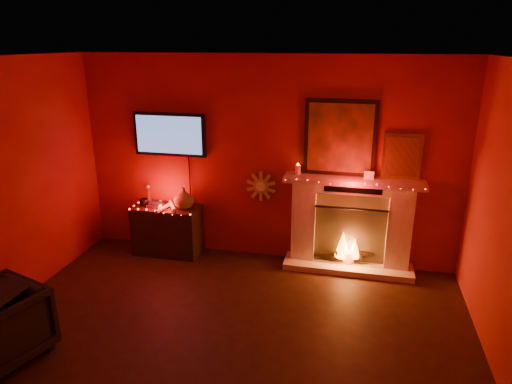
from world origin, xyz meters
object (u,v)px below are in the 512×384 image
console_table (168,227)px  sunburst_clock (261,186)px  tv (170,135)px  fireplace (350,215)px

console_table → sunburst_clock: bearing=9.9°
sunburst_clock → console_table: size_ratio=0.41×
tv → sunburst_clock: (1.25, 0.03, -0.65)m
tv → sunburst_clock: tv is taller
fireplace → sunburst_clock: fireplace is taller
fireplace → console_table: bearing=-177.0°
tv → console_table: tv is taller
tv → console_table: size_ratio=1.27×
fireplace → sunburst_clock: size_ratio=5.45×
fireplace → tv: fireplace is taller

